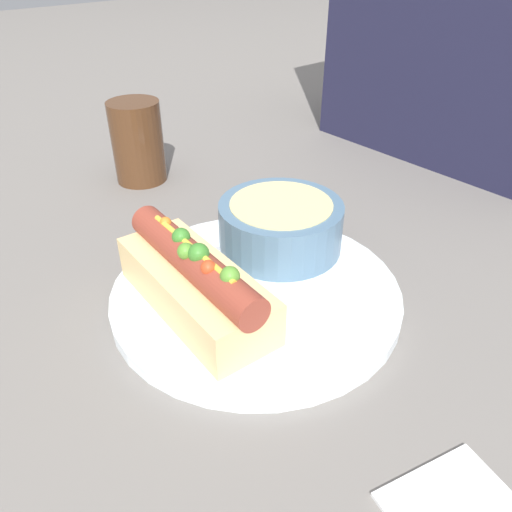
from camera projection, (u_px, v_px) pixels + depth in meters
name	position (u px, v px, depth m)	size (l,w,h in m)	color
ground_plane	(256.00, 298.00, 0.45)	(4.00, 4.00, 0.00)	slate
dinner_plate	(256.00, 293.00, 0.45)	(0.26, 0.26, 0.01)	white
hot_dog	(195.00, 281.00, 0.41)	(0.17, 0.07, 0.07)	#E5C17F
soup_bowl	(281.00, 224.00, 0.49)	(0.12, 0.12, 0.05)	slate
spoon	(251.00, 245.00, 0.50)	(0.09, 0.14, 0.01)	#B7B7BC
drinking_glass	(138.00, 142.00, 0.64)	(0.07, 0.07, 0.10)	#4C2D19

